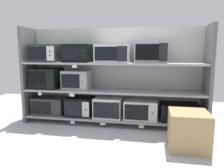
{
  "coord_description": "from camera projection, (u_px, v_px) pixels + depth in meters",
  "views": [
    {
      "loc": [
        0.64,
        -3.43,
        1.2
      ],
      "look_at": [
        0.0,
        0.0,
        0.67
      ],
      "focal_mm": 34.66,
      "sensor_mm": 36.0,
      "label": 1
    }
  ],
  "objects": [
    {
      "name": "price_tag_3",
      "position": [
        40.0,
        94.0,
        3.51
      ],
      "size": [
        0.06,
        0.0,
        0.04
      ],
      "primitive_type": "cube",
      "color": "white"
    },
    {
      "name": "microwave_8",
      "position": [
        78.0,
        53.0,
        3.55
      ],
      "size": [
        0.46,
        0.39,
        0.29
      ],
      "color": "black",
      "rests_on": "shelf_2"
    },
    {
      "name": "ground",
      "position": [
        97.0,
        151.0,
        2.65
      ],
      "size": [
        6.87,
        6.0,
        0.02
      ],
      "primitive_type": "cube",
      "color": "#B2B7BC"
    },
    {
      "name": "microwave_6",
      "position": [
        77.0,
        80.0,
        3.62
      ],
      "size": [
        0.44,
        0.35,
        0.31
      ],
      "color": "#9F9BA1",
      "rests_on": "shelf_1"
    },
    {
      "name": "price_tag_1",
      "position": [
        103.0,
        124.0,
        3.39
      ],
      "size": [
        0.09,
        0.0,
        0.03
      ],
      "primitive_type": "cube",
      "color": "white"
    },
    {
      "name": "price_tag_5",
      "position": [
        74.0,
        66.0,
        3.34
      ],
      "size": [
        0.07,
        0.0,
        0.04
      ],
      "primitive_type": "cube",
      "color": "white"
    },
    {
      "name": "price_tag_2",
      "position": [
        141.0,
        127.0,
        3.28
      ],
      "size": [
        0.07,
        0.0,
        0.04
      ],
      "primitive_type": "cube",
      "color": "beige"
    },
    {
      "name": "shipping_carton",
      "position": [
        188.0,
        130.0,
        2.67
      ],
      "size": [
        0.47,
        0.47,
        0.47
      ],
      "primitive_type": "cube",
      "color": "tan",
      "rests_on": "ground"
    },
    {
      "name": "shelf_2",
      "position": [
        112.0,
        63.0,
        3.47
      ],
      "size": [
        2.87,
        0.49,
        0.03
      ],
      "primitive_type": "cube",
      "color": "#99999E"
    },
    {
      "name": "shelf_0",
      "position": [
        112.0,
        117.0,
        3.61
      ],
      "size": [
        2.87,
        0.49,
        0.03
      ],
      "primitive_type": "cube",
      "color": "#99999E",
      "rests_on": "ground"
    },
    {
      "name": "microwave_2",
      "position": [
        108.0,
        107.0,
        3.59
      ],
      "size": [
        0.44,
        0.44,
        0.33
      ],
      "color": "silver",
      "rests_on": "shelf_0"
    },
    {
      "name": "back_panel",
      "position": [
        115.0,
        75.0,
        3.76
      ],
      "size": [
        3.07,
        0.04,
        1.6
      ],
      "primitive_type": "cube",
      "color": "#B2B2AD",
      "rests_on": "ground"
    },
    {
      "name": "upright_left",
      "position": [
        30.0,
        75.0,
        3.77
      ],
      "size": [
        0.05,
        0.49,
        1.6
      ],
      "primitive_type": "cube",
      "color": "#5B5B5E",
      "rests_on": "ground"
    },
    {
      "name": "microwave_4",
      "position": [
        179.0,
        112.0,
        3.39
      ],
      "size": [
        0.57,
        0.39,
        0.27
      ],
      "color": "black",
      "rests_on": "shelf_0"
    },
    {
      "name": "price_tag_4",
      "position": [
        72.0,
        95.0,
        3.42
      ],
      "size": [
        0.08,
        0.0,
        0.04
      ],
      "primitive_type": "cube",
      "color": "white"
    },
    {
      "name": "microwave_10",
      "position": [
        151.0,
        52.0,
        3.33
      ],
      "size": [
        0.5,
        0.35,
        0.33
      ],
      "color": "#A4A1AF",
      "rests_on": "shelf_2"
    },
    {
      "name": "shelf_1",
      "position": [
        112.0,
        91.0,
        3.54
      ],
      "size": [
        2.87,
        0.49,
        0.03
      ],
      "primitive_type": "cube",
      "color": "#99999E"
    },
    {
      "name": "microwave_7",
      "position": [
        46.0,
        53.0,
        3.65
      ],
      "size": [
        0.49,
        0.43,
        0.29
      ],
      "color": "#27302B",
      "rests_on": "shelf_2"
    },
    {
      "name": "price_tag_0",
      "position": [
        73.0,
        122.0,
        3.48
      ],
      "size": [
        0.07,
        0.0,
        0.04
      ],
      "primitive_type": "cube",
      "color": "white"
    },
    {
      "name": "microwave_5",
      "position": [
        47.0,
        78.0,
        3.72
      ],
      "size": [
        0.46,
        0.42,
        0.34
      ],
      "color": "black",
      "rests_on": "shelf_1"
    },
    {
      "name": "microwave_9",
      "position": [
        113.0,
        54.0,
        3.44
      ],
      "size": [
        0.53,
        0.43,
        0.28
      ],
      "color": "silver",
      "rests_on": "shelf_2"
    },
    {
      "name": "upright_right",
      "position": [
        208.0,
        78.0,
        3.24
      ],
      "size": [
        0.05,
        0.49,
        1.6
      ],
      "primitive_type": "cube",
      "color": "#5B5B5E",
      "rests_on": "ground"
    },
    {
      "name": "microwave_1",
      "position": [
        80.0,
        106.0,
        3.68
      ],
      "size": [
        0.44,
        0.39,
        0.31
      ],
      "color": "black",
      "rests_on": "shelf_0"
    },
    {
      "name": "microwave_0",
      "position": [
        50.0,
        105.0,
        3.78
      ],
      "size": [
        0.55,
        0.37,
        0.28
      ],
      "color": "#332A30",
      "rests_on": "shelf_0"
    },
    {
      "name": "microwave_3",
      "position": [
        141.0,
        109.0,
        3.49
      ],
      "size": [
        0.52,
        0.4,
        0.3
      ],
      "color": "silver",
      "rests_on": "shelf_0"
    }
  ]
}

